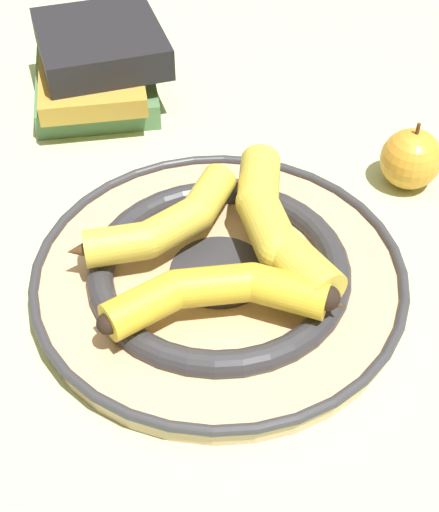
{
  "coord_description": "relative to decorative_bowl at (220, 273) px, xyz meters",
  "views": [
    {
      "loc": [
        -0.42,
        -0.18,
        0.49
      ],
      "look_at": [
        0.0,
        0.01,
        0.04
      ],
      "focal_mm": 50.0,
      "sensor_mm": 36.0,
      "label": 1
    }
  ],
  "objects": [
    {
      "name": "banana_c",
      "position": [
        -0.05,
        -0.02,
        0.04
      ],
      "size": [
        0.12,
        0.18,
        0.03
      ],
      "rotation": [
        0.0,
        0.0,
        -4.16
      ],
      "color": "gold",
      "rests_on": "decorative_bowl"
    },
    {
      "name": "ground_plane",
      "position": [
        -0.0,
        -0.01,
        -0.02
      ],
      "size": [
        2.8,
        2.8,
        0.0
      ],
      "primitive_type": "plane",
      "color": "#B2C693"
    },
    {
      "name": "apple",
      "position": [
        0.22,
        -0.12,
        0.02
      ],
      "size": [
        0.07,
        0.07,
        0.08
      ],
      "color": "gold",
      "rests_on": "ground_plane"
    },
    {
      "name": "book_stack",
      "position": [
        0.24,
        0.27,
        0.03
      ],
      "size": [
        0.24,
        0.23,
        0.09
      ],
      "rotation": [
        0.0,
        0.0,
        0.61
      ],
      "color": "#4C754C",
      "rests_on": "ground_plane"
    },
    {
      "name": "banana_b",
      "position": [
        0.05,
        -0.03,
        0.04
      ],
      "size": [
        0.19,
        0.15,
        0.04
      ],
      "rotation": [
        0.0,
        0.0,
        -2.47
      ],
      "color": "gold",
      "rests_on": "decorative_bowl"
    },
    {
      "name": "decorative_bowl",
      "position": [
        0.0,
        0.0,
        0.0
      ],
      "size": [
        0.35,
        0.35,
        0.04
      ],
      "color": "tan",
      "rests_on": "ground_plane"
    },
    {
      "name": "banana_a",
      "position": [
        0.01,
        0.06,
        0.04
      ],
      "size": [
        0.17,
        0.11,
        0.03
      ],
      "rotation": [
        0.0,
        0.0,
        -0.45
      ],
      "color": "gold",
      "rests_on": "decorative_bowl"
    }
  ]
}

